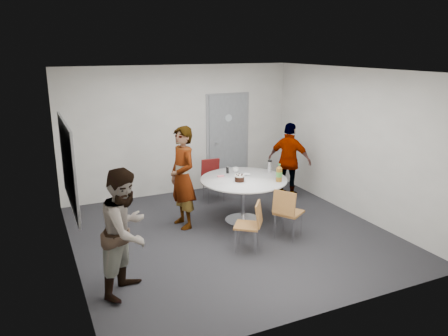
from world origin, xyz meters
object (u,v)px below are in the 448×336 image
person_main (183,178)px  person_right (289,161)px  whiteboard (68,164)px  chair_far (212,176)px  table (245,184)px  chair_near_right (287,209)px  chair_near_left (252,222)px  door (228,141)px  person_left (126,231)px

person_main → person_right: 2.56m
whiteboard → chair_far: size_ratio=2.25×
table → chair_near_right: size_ratio=1.82×
chair_near_left → person_main: bearing=62.2°
chair_near_left → chair_near_right: chair_near_right is taller
whiteboard → chair_far: (2.86, 1.53, -0.94)m
chair_near_left → person_right: (1.86, 1.87, 0.32)m
whiteboard → person_main: size_ratio=1.07×
table → whiteboard: bearing=-175.6°
table → person_main: (-1.08, 0.24, 0.20)m
door → person_right: size_ratio=1.35×
whiteboard → door: bearing=32.7°
chair_near_left → chair_near_right: bearing=-42.2°
door → table: bearing=-106.8°
person_left → chair_near_left: bearing=-38.5°
door → person_main: door is taller
chair_near_right → person_right: person_right is taller
person_main → whiteboard: bearing=-82.9°
chair_near_right → person_left: person_left is taller
person_main → person_left: bearing=-45.5°
table → person_left: 2.84m
whiteboard → table: bearing=4.4°
whiteboard → chair_near_right: whiteboard is taller
door → person_left: size_ratio=1.29×
person_left → whiteboard: bearing=63.7°
whiteboard → person_main: 2.00m
person_main → person_left: 2.17m
chair_near_left → chair_far: size_ratio=0.93×
table → person_main: size_ratio=0.86×
door → chair_far: bearing=-133.0°
door → chair_far: (-0.70, -0.75, -0.51)m
chair_near_left → person_main: person_main is taller
chair_far → person_right: 1.62m
person_main → chair_near_right: bearing=41.1°
whiteboard → person_left: bearing=-67.5°
person_left → person_main: bearing=2.8°
whiteboard → chair_near_right: (3.21, -0.73, -0.94)m
table → chair_far: table is taller
door → person_right: 1.53m
chair_far → person_right: size_ratio=0.53×
person_left → person_right: 4.45m
person_left → chair_far: bearing=0.8°
chair_near_left → chair_near_right: size_ratio=0.93×
chair_far → person_main: bearing=50.4°
door → whiteboard: bearing=-147.3°
table → chair_far: size_ratio=1.82×
door → person_main: bearing=-133.2°
door → person_right: (0.80, -1.29, -0.24)m
chair_near_left → chair_near_right: 0.72m
chair_near_right → person_main: 1.84m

